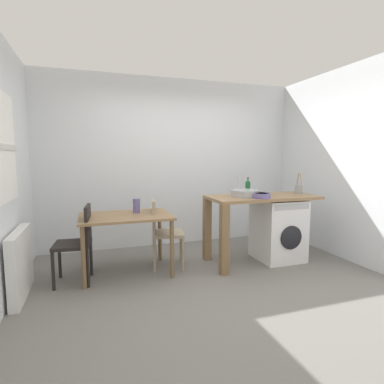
# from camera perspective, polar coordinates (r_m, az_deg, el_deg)

# --- Properties ---
(ground_plane) EXTENTS (5.46, 5.46, 0.00)m
(ground_plane) POSITION_cam_1_polar(r_m,az_deg,el_deg) (3.74, 3.63, -16.34)
(ground_plane) COLOR slate
(wall_back) EXTENTS (4.60, 0.10, 2.70)m
(wall_back) POSITION_cam_1_polar(r_m,az_deg,el_deg) (5.10, -3.71, 5.43)
(wall_back) COLOR silver
(wall_back) RESTS_ON ground_plane
(wall_counter_side) EXTENTS (0.10, 3.80, 2.70)m
(wall_counter_side) POSITION_cam_1_polar(r_m,az_deg,el_deg) (4.70, 28.93, 4.51)
(wall_counter_side) COLOR silver
(wall_counter_side) RESTS_ON ground_plane
(radiator) EXTENTS (0.10, 0.80, 0.70)m
(radiator) POSITION_cam_1_polar(r_m,az_deg,el_deg) (3.72, -29.27, -11.55)
(radiator) COLOR white
(radiator) RESTS_ON ground_plane
(dining_table) EXTENTS (1.10, 0.76, 0.74)m
(dining_table) POSITION_cam_1_polar(r_m,az_deg,el_deg) (3.89, -12.22, -5.59)
(dining_table) COLOR olive
(dining_table) RESTS_ON ground_plane
(chair_person_seat) EXTENTS (0.44, 0.44, 0.90)m
(chair_person_seat) POSITION_cam_1_polar(r_m,az_deg,el_deg) (3.80, -20.27, -8.26)
(chair_person_seat) COLOR black
(chair_person_seat) RESTS_ON ground_plane
(chair_opposite) EXTENTS (0.48, 0.48, 0.90)m
(chair_opposite) POSITION_cam_1_polar(r_m,az_deg,el_deg) (4.06, -5.52, -6.91)
(chair_opposite) COLOR gray
(chair_opposite) RESTS_ON ground_plane
(kitchen_counter) EXTENTS (1.50, 0.68, 0.92)m
(kitchen_counter) POSITION_cam_1_polar(r_m,az_deg,el_deg) (4.23, 10.47, -2.94)
(kitchen_counter) COLOR olive
(kitchen_counter) RESTS_ON ground_plane
(washing_machine) EXTENTS (0.60, 0.61, 0.86)m
(washing_machine) POSITION_cam_1_polar(r_m,az_deg,el_deg) (4.54, 15.67, -6.69)
(washing_machine) COLOR white
(washing_machine) RESTS_ON ground_plane
(sink_basin) EXTENTS (0.38, 0.38, 0.09)m
(sink_basin) POSITION_cam_1_polar(r_m,az_deg,el_deg) (4.18, 9.91, -0.23)
(sink_basin) COLOR #9EA0A5
(sink_basin) RESTS_ON kitchen_counter
(tap) EXTENTS (0.02, 0.02, 0.28)m
(tap) POSITION_cam_1_polar(r_m,az_deg,el_deg) (4.32, 8.80, 1.29)
(tap) COLOR #B2B2B7
(tap) RESTS_ON kitchen_counter
(bottle_tall_green) EXTENTS (0.07, 0.07, 0.23)m
(bottle_tall_green) POSITION_cam_1_polar(r_m,az_deg,el_deg) (4.50, 10.33, 1.04)
(bottle_tall_green) COLOR #19592D
(bottle_tall_green) RESTS_ON kitchen_counter
(mixing_bowl) EXTENTS (0.24, 0.24, 0.07)m
(mixing_bowl) POSITION_cam_1_polar(r_m,az_deg,el_deg) (4.07, 12.74, -0.60)
(mixing_bowl) COLOR slate
(mixing_bowl) RESTS_ON kitchen_counter
(utensil_crock) EXTENTS (0.11, 0.11, 0.30)m
(utensil_crock) POSITION_cam_1_polar(r_m,az_deg,el_deg) (4.70, 19.23, 0.56)
(utensil_crock) COLOR gray
(utensil_crock) RESTS_ON kitchen_counter
(vase) EXTENTS (0.09, 0.09, 0.19)m
(vase) POSITION_cam_1_polar(r_m,az_deg,el_deg) (3.97, -10.29, -2.52)
(vase) COLOR slate
(vase) RESTS_ON dining_table
(scissors) EXTENTS (0.15, 0.06, 0.01)m
(scissors) POSITION_cam_1_polar(r_m,az_deg,el_deg) (4.20, 13.10, -0.83)
(scissors) COLOR #B2B2B7
(scissors) RESTS_ON kitchen_counter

